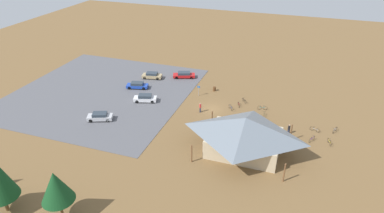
% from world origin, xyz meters
% --- Properties ---
extents(ground, '(160.00, 160.00, 0.00)m').
position_xyz_m(ground, '(0.00, 0.00, 0.00)').
color(ground, brown).
rests_on(ground, ground).
extents(parking_lot_asphalt, '(34.02, 35.69, 0.05)m').
position_xyz_m(parking_lot_asphalt, '(22.94, 0.20, 0.03)').
color(parking_lot_asphalt, '#56565B').
rests_on(parking_lot_asphalt, ground).
extents(bike_pavilion, '(13.26, 10.76, 5.65)m').
position_xyz_m(bike_pavilion, '(-8.15, 10.96, 3.21)').
color(bike_pavilion, '#C6B28E').
rests_on(bike_pavilion, ground).
extents(trash_bin, '(0.60, 0.60, 0.90)m').
position_xyz_m(trash_bin, '(1.65, -7.66, 0.45)').
color(trash_bin, brown).
rests_on(trash_bin, ground).
extents(lot_sign, '(0.56, 0.08, 2.20)m').
position_xyz_m(lot_sign, '(3.99, -4.52, 1.41)').
color(lot_sign, '#99999E').
rests_on(lot_sign, ground).
extents(pine_far_east, '(3.72, 3.72, 6.51)m').
position_xyz_m(pine_far_east, '(8.94, 30.94, 4.58)').
color(pine_far_east, brown).
rests_on(pine_far_east, ground).
extents(bicycle_red_back_row, '(0.77, 1.57, 0.82)m').
position_xyz_m(bicycle_red_back_row, '(-4.50, -2.70, 0.35)').
color(bicycle_red_back_row, black).
rests_on(bicycle_red_back_row, ground).
extents(bicycle_silver_trailside, '(1.64, 0.70, 0.81)m').
position_xyz_m(bicycle_silver_trailside, '(-18.16, 1.83, 0.37)').
color(bicycle_silver_trailside, black).
rests_on(bicycle_silver_trailside, ground).
extents(bicycle_blue_yard_right, '(1.16, 1.35, 0.84)m').
position_xyz_m(bicycle_blue_yard_right, '(-3.40, -0.97, 0.40)').
color(bicycle_blue_yard_right, black).
rests_on(bicycle_blue_yard_right, ground).
extents(bicycle_green_by_bin, '(0.48, 1.65, 0.73)m').
position_xyz_m(bicycle_green_by_bin, '(-9.52, -0.46, 0.35)').
color(bicycle_green_by_bin, black).
rests_on(bicycle_green_by_bin, ground).
extents(bicycle_purple_near_sign, '(0.88, 1.51, 0.85)m').
position_xyz_m(bicycle_purple_near_sign, '(-17.80, 4.97, 0.38)').
color(bicycle_purple_near_sign, black).
rests_on(bicycle_purple_near_sign, ground).
extents(bicycle_white_edge_south, '(0.77, 1.67, 0.88)m').
position_xyz_m(bicycle_white_edge_south, '(-21.26, 0.91, 0.39)').
color(bicycle_white_edge_south, black).
rests_on(bicycle_white_edge_south, ground).
extents(bicycle_teal_near_porch, '(1.81, 0.48, 0.88)m').
position_xyz_m(bicycle_teal_near_porch, '(-8.87, -2.79, 0.39)').
color(bicycle_teal_near_porch, black).
rests_on(bicycle_teal_near_porch, ground).
extents(bicycle_yellow_edge_north, '(0.62, 1.66, 0.80)m').
position_xyz_m(bicycle_yellow_edge_north, '(-20.39, 4.92, 0.35)').
color(bicycle_yellow_edge_north, black).
rests_on(bicycle_yellow_edge_north, ground).
extents(bicycle_black_lone_west, '(1.08, 1.37, 0.80)m').
position_xyz_m(bicycle_black_lone_west, '(-5.14, -4.56, 0.35)').
color(bicycle_black_lone_west, black).
rests_on(bicycle_black_lone_west, ground).
extents(car_blue_far_end, '(4.65, 2.73, 1.30)m').
position_xyz_m(car_blue_far_end, '(17.03, -3.59, 0.70)').
color(car_blue_far_end, '#1E42B2').
rests_on(car_blue_far_end, parking_lot_asphalt).
extents(car_tan_back_corner, '(4.50, 2.51, 1.37)m').
position_xyz_m(car_tan_back_corner, '(16.31, -9.21, 0.73)').
color(car_tan_back_corner, tan).
rests_on(car_tan_back_corner, parking_lot_asphalt).
extents(car_white_aisle_side, '(4.61, 2.90, 1.44)m').
position_xyz_m(car_white_aisle_side, '(12.82, 1.33, 0.76)').
color(car_white_aisle_side, white).
rests_on(car_white_aisle_side, parking_lot_asphalt).
extents(car_red_by_curb, '(5.08, 3.31, 1.31)m').
position_xyz_m(car_red_by_curb, '(9.82, -11.91, 0.71)').
color(car_red_by_curb, red).
rests_on(car_red_by_curb, parking_lot_asphalt).
extents(car_silver_front_row, '(4.61, 3.22, 1.38)m').
position_xyz_m(car_silver_front_row, '(17.11, 10.23, 0.74)').
color(car_silver_front_row, '#BCBCC1').
rests_on(car_silver_front_row, parking_lot_asphalt).
extents(visitor_by_pavilion, '(0.40, 0.40, 1.67)m').
position_xyz_m(visitor_by_pavilion, '(-7.78, 1.61, 0.87)').
color(visitor_by_pavilion, '#2D3347').
rests_on(visitor_by_pavilion, ground).
extents(visitor_near_lot, '(0.39, 0.40, 1.71)m').
position_xyz_m(visitor_near_lot, '(-14.13, 3.92, 0.90)').
color(visitor_near_lot, '#2D3347').
rests_on(visitor_near_lot, ground).
extents(visitor_at_bikes, '(0.36, 0.37, 1.83)m').
position_xyz_m(visitor_at_bikes, '(1.63, 1.74, 0.96)').
color(visitor_at_bikes, '#2D3347').
rests_on(visitor_at_bikes, ground).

